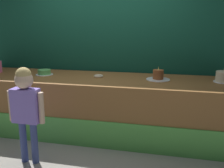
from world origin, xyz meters
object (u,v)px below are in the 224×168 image
(cake_center, at_px, (158,76))
(cake_right, at_px, (224,77))
(donut, at_px, (98,76))
(child_figure, at_px, (26,103))
(cake_left, at_px, (44,72))

(cake_center, relative_size, cake_right, 1.29)
(donut, bearing_deg, cake_right, 1.65)
(child_figure, bearing_deg, donut, 63.07)
(cake_center, bearing_deg, cake_left, -179.20)
(donut, height_order, cake_right, cake_right)
(cake_left, bearing_deg, cake_center, 0.80)
(cake_left, xyz_separation_m, cake_right, (2.63, 0.06, 0.03))
(child_figure, bearing_deg, cake_right, 26.35)
(donut, bearing_deg, cake_center, 0.95)
(donut, relative_size, cake_center, 0.41)
(donut, xyz_separation_m, cake_center, (0.88, 0.01, 0.04))
(child_figure, xyz_separation_m, cake_right, (2.31, 1.15, 0.17))
(cake_left, height_order, cake_center, cake_center)
(cake_center, distance_m, cake_right, 0.88)
(donut, distance_m, cake_right, 1.76)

